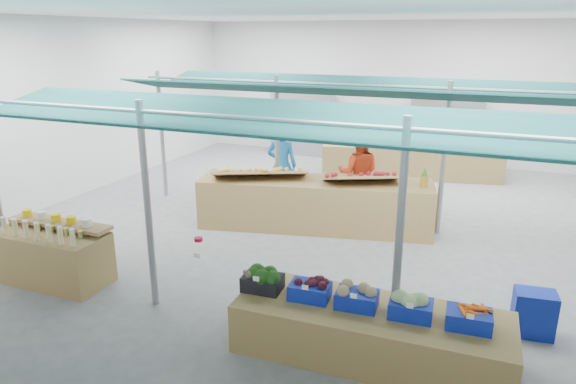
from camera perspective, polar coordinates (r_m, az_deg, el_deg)
name	(u,v)px	position (r m, az deg, el deg)	size (l,w,h in m)	color
floor	(311,224)	(10.80, 2.62, -3.54)	(13.00, 13.00, 0.00)	slate
hall	(335,89)	(11.52, 5.29, 11.28)	(13.00, 13.00, 13.00)	silver
pole_grid	(319,162)	(8.44, 3.51, 3.37)	(10.00, 4.60, 3.00)	gray
awnings	(321,102)	(8.26, 3.63, 9.90)	(9.50, 7.08, 0.30)	#0B2D31
back_shelving_left	(303,124)	(16.83, 1.64, 7.58)	(2.00, 0.50, 2.00)	#B23F33
back_shelving_right	(446,134)	(15.83, 17.14, 6.20)	(2.00, 0.50, 2.00)	#B23F33
bottle_shelf	(53,254)	(9.08, -24.65, -6.30)	(1.87, 1.15, 1.10)	olive
veg_counter	(370,333)	(6.60, 9.11, -15.17)	(3.32, 1.11, 0.64)	olive
fruit_counter	(315,204)	(10.47, 2.99, -1.32)	(4.67, 1.11, 1.00)	olive
far_counter	(410,161)	(14.61, 13.45, 3.33)	(4.80, 0.96, 0.86)	olive
crate_stack	(534,313)	(7.65, 25.62, -12.06)	(0.52, 0.36, 0.62)	#0E2399
vendor_left	(282,165)	(11.75, -0.69, 2.98)	(0.68, 0.45, 1.87)	#1B71B5
vendor_right	(358,173)	(11.19, 7.82, 2.09)	(0.91, 0.71, 1.87)	#BD3717
crate_broccoli	(263,279)	(6.72, -2.85, -9.58)	(0.52, 0.42, 0.35)	black
crate_beets	(310,289)	(6.53, 2.45, -10.68)	(0.52, 0.42, 0.29)	#0E2399
crate_celeriac	(357,296)	(6.39, 7.66, -11.38)	(0.52, 0.42, 0.31)	#0E2399
crate_cabbage	(411,304)	(6.30, 13.51, -12.05)	(0.52, 0.42, 0.35)	#0E2399
crate_carrots	(469,318)	(6.30, 19.45, -13.09)	(0.52, 0.42, 0.29)	#0E2399
sparrow	(248,274)	(6.64, -4.44, -9.09)	(0.12, 0.09, 0.11)	brown
pole_ribbon	(198,241)	(7.24, -9.94, -5.38)	(0.12, 0.12, 0.28)	red
apple_heap_yellow	(260,171)	(10.36, -3.15, 2.32)	(2.02, 1.45, 0.27)	#997247
apple_heap_red	(363,176)	(10.11, 8.30, 1.79)	(1.66, 1.28, 0.27)	#997247
pineapple	(424,178)	(10.15, 14.90, 1.53)	(0.14, 0.14, 0.39)	#8C6019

